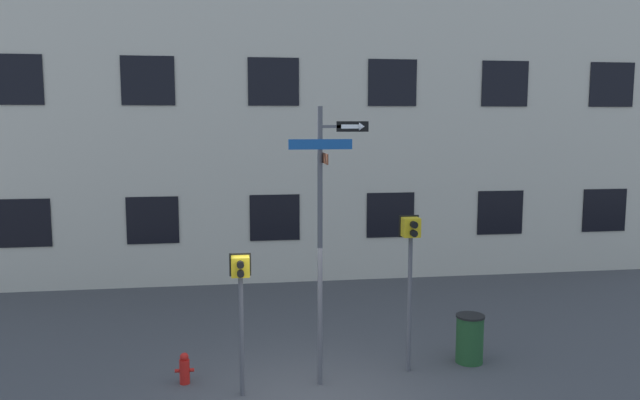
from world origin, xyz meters
The scene contains 6 objects.
building_facade centered at (0.00, 8.30, 5.79)m, with size 24.00×0.64×11.58m.
street_sign_pole centered at (0.34, 0.83, 2.94)m, with size 1.39×0.97×4.96m.
pedestrian_signal_left centered at (-1.11, 0.56, 1.92)m, with size 0.37×0.40×2.48m.
pedestrian_signal_right centered at (2.03, 1.18, 2.30)m, with size 0.37×0.40×2.97m.
fire_hydrant centered at (-2.13, 1.21, 0.28)m, with size 0.34×0.18×0.58m.
trash_bin centered at (3.33, 1.42, 0.48)m, with size 0.56×0.56×0.95m.
Camera 1 is at (-1.25, -9.77, 4.72)m, focal length 35.00 mm.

